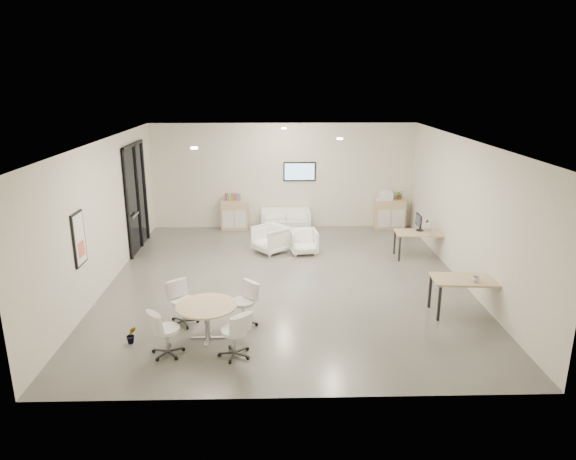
# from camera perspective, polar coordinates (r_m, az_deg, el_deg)

# --- Properties ---
(room_shell) EXTENTS (9.60, 10.60, 4.80)m
(room_shell) POSITION_cam_1_polar(r_m,az_deg,el_deg) (11.33, -0.18, 1.84)
(room_shell) COLOR #56544F
(room_shell) RESTS_ON ground
(glass_door) EXTENTS (0.09, 1.90, 2.85)m
(glass_door) POSITION_cam_1_polar(r_m,az_deg,el_deg) (14.28, -16.52, 3.83)
(glass_door) COLOR black
(glass_door) RESTS_ON room_shell
(artwork) EXTENTS (0.05, 0.54, 1.04)m
(artwork) POSITION_cam_1_polar(r_m,az_deg,el_deg) (10.49, -22.21, -0.94)
(artwork) COLOR black
(artwork) RESTS_ON room_shell
(wall_tv) EXTENTS (0.98, 0.06, 0.58)m
(wall_tv) POSITION_cam_1_polar(r_m,az_deg,el_deg) (15.68, 1.29, 6.51)
(wall_tv) COLOR black
(wall_tv) RESTS_ON room_shell
(ceiling_spots) EXTENTS (3.14, 4.14, 0.03)m
(ceiling_spots) POSITION_cam_1_polar(r_m,az_deg,el_deg) (11.86, -1.26, 10.26)
(ceiling_spots) COLOR #FFEAC6
(ceiling_spots) RESTS_ON room_shell
(sideboard_left) EXTENTS (0.81, 0.42, 0.91)m
(sideboard_left) POSITION_cam_1_polar(r_m,az_deg,el_deg) (15.80, -5.95, 1.68)
(sideboard_left) COLOR tan
(sideboard_left) RESTS_ON room_shell
(sideboard_right) EXTENTS (0.91, 0.44, 0.91)m
(sideboard_right) POSITION_cam_1_polar(r_m,az_deg,el_deg) (16.13, 11.24, 1.76)
(sideboard_right) COLOR tan
(sideboard_right) RESTS_ON room_shell
(books) EXTENTS (0.47, 0.14, 0.22)m
(books) POSITION_cam_1_polar(r_m,az_deg,el_deg) (15.67, -6.16, 3.68)
(books) COLOR red
(books) RESTS_ON sideboard_left
(printer) EXTENTS (0.48, 0.41, 0.31)m
(printer) POSITION_cam_1_polar(r_m,az_deg,el_deg) (15.96, 10.77, 3.86)
(printer) COLOR white
(printer) RESTS_ON sideboard_right
(loveseat) EXTENTS (1.48, 0.75, 0.55)m
(loveseat) POSITION_cam_1_polar(r_m,az_deg,el_deg) (15.66, -0.26, 1.06)
(loveseat) COLOR white
(loveseat) RESTS_ON room_shell
(blue_rug) EXTENTS (1.48, 1.10, 0.01)m
(blue_rug) POSITION_cam_1_polar(r_m,az_deg,el_deg) (14.75, -0.82, -1.11)
(blue_rug) COLOR navy
(blue_rug) RESTS_ON room_shell
(armchair_left) EXTENTS (1.04, 1.05, 0.79)m
(armchair_left) POSITION_cam_1_polar(r_m,az_deg,el_deg) (13.65, -1.96, -0.88)
(armchair_left) COLOR white
(armchair_left) RESTS_ON room_shell
(armchair_right) EXTENTS (0.75, 0.71, 0.70)m
(armchair_right) POSITION_cam_1_polar(r_m,az_deg,el_deg) (13.57, 1.78, -1.18)
(armchair_right) COLOR white
(armchair_right) RESTS_ON room_shell
(desk_rear) EXTENTS (1.35, 0.75, 0.68)m
(desk_rear) POSITION_cam_1_polar(r_m,az_deg,el_deg) (13.61, 14.57, -0.52)
(desk_rear) COLOR tan
(desk_rear) RESTS_ON room_shell
(desk_front) EXTENTS (1.45, 0.81, 0.73)m
(desk_front) POSITION_cam_1_polar(r_m,az_deg,el_deg) (10.63, 19.44, -5.51)
(desk_front) COLOR tan
(desk_front) RESTS_ON room_shell
(monitor) EXTENTS (0.20, 0.50, 0.44)m
(monitor) POSITION_cam_1_polar(r_m,az_deg,el_deg) (13.65, 14.33, 0.89)
(monitor) COLOR black
(monitor) RESTS_ON desk_rear
(round_table) EXTENTS (1.07, 1.07, 0.65)m
(round_table) POSITION_cam_1_polar(r_m,az_deg,el_deg) (9.24, -9.04, -8.73)
(round_table) COLOR tan
(round_table) RESTS_ON room_shell
(meeting_chairs) EXTENTS (2.03, 2.03, 0.82)m
(meeting_chairs) POSITION_cam_1_polar(r_m,az_deg,el_deg) (9.30, -8.99, -9.59)
(meeting_chairs) COLOR white
(meeting_chairs) RESTS_ON room_shell
(plant_cabinet) EXTENTS (0.28, 0.31, 0.22)m
(plant_cabinet) POSITION_cam_1_polar(r_m,az_deg,el_deg) (16.09, 12.30, 3.73)
(plant_cabinet) COLOR #3F7F3F
(plant_cabinet) RESTS_ON sideboard_right
(plant_floor) EXTENTS (0.28, 0.36, 0.14)m
(plant_floor) POSITION_cam_1_polar(r_m,az_deg,el_deg) (9.60, -16.98, -11.55)
(plant_floor) COLOR #3F7F3F
(plant_floor) RESTS_ON room_shell
(cup) EXTENTS (0.14, 0.11, 0.14)m
(cup) POSITION_cam_1_polar(r_m,az_deg,el_deg) (10.47, 20.14, -5.10)
(cup) COLOR white
(cup) RESTS_ON desk_front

